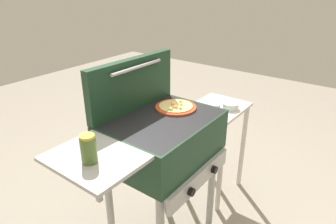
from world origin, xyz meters
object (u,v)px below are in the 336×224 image
grill (162,142)px  topping_bowl_far (231,106)px  topping_bowl_near (213,106)px  prep_table (216,132)px  pizza_cheese (176,107)px  sauce_jar (88,149)px

grill → topping_bowl_far: grill is taller
grill → topping_bowl_near: 0.61m
grill → topping_bowl_far: 0.69m
prep_table → pizza_cheese: bearing=177.6°
pizza_cheese → topping_bowl_near: 0.46m
grill → topping_bowl_far: size_ratio=8.36×
grill → pizza_cheese: 0.23m
grill → topping_bowl_far: (0.69, -0.09, 0.01)m
grill → sauce_jar: bearing=-178.6°
sauce_jar → topping_bowl_far: 1.21m
prep_table → topping_bowl_far: size_ratio=6.49×
prep_table → topping_bowl_far: topping_bowl_far is taller
sauce_jar → topping_bowl_near: sauce_jar is taller
pizza_cheese → prep_table: pizza_cheese is taller
topping_bowl_far → topping_bowl_near: bearing=129.4°
sauce_jar → topping_bowl_near: bearing=1.1°
topping_bowl_near → topping_bowl_far: (0.08, -0.10, 0.00)m
grill → prep_table: (0.67, 0.00, -0.22)m
pizza_cheese → prep_table: 0.63m
grill → pizza_cheese: (0.17, 0.03, 0.15)m
prep_table → grill: bearing=-179.6°
sauce_jar → topping_bowl_far: (1.19, -0.08, -0.20)m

